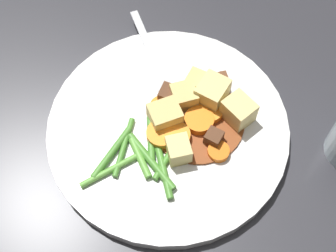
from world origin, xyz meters
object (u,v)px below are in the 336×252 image
Objects in this scene: carrot_slice_0 at (163,108)px; potato_chunk_3 at (167,114)px; fork at (156,65)px; potato_chunk_1 at (212,93)px; dinner_plate at (168,129)px; carrot_slice_4 at (218,152)px; potato_chunk_2 at (184,97)px; carrot_slice_1 at (199,121)px; potato_chunk_5 at (178,150)px; carrot_slice_5 at (179,135)px; carrot_slice_3 at (209,111)px; meat_chunk_0 at (214,138)px; meat_chunk_2 at (215,85)px; meat_chunk_1 at (169,95)px; carrot_slice_6 at (197,99)px; potato_chunk_0 at (238,111)px; potato_chunk_4 at (198,84)px; carrot_slice_2 at (162,135)px.

carrot_slice_0 is 0.88× the size of potato_chunk_3.
potato_chunk_1 is at bearing -67.34° from fork.
carrot_slice_4 is (0.03, -0.06, 0.01)m from dinner_plate.
carrot_slice_1 is at bearing -88.22° from potato_chunk_2.
carrot_slice_5 is at bearing 57.93° from potato_chunk_5.
carrot_slice_3 is 1.87× the size of meat_chunk_0.
carrot_slice_4 is at bearing -101.50° from meat_chunk_0.
potato_chunk_1 is (0.06, -0.02, 0.01)m from carrot_slice_0.
carrot_slice_3 is 0.05m from potato_chunk_3.
dinner_plate is 8.15× the size of carrot_slice_1.
potato_chunk_5 is at bearing -149.02° from potato_chunk_1.
meat_chunk_2 reaches higher than carrot_slice_1.
fork is (-0.00, 0.10, -0.00)m from carrot_slice_1.
dinner_plate is at bearing 169.55° from carrot_slice_3.
fork is at bearing 77.20° from meat_chunk_1.
carrot_slice_6 is at bearing -175.15° from meat_chunk_2.
meat_chunk_0 is (0.03, -0.07, 0.00)m from carrot_slice_0.
carrot_slice_0 is 0.93× the size of potato_chunk_0.
carrot_slice_5 is 0.07m from potato_chunk_4.
potato_chunk_2 reaches higher than meat_chunk_2.
carrot_slice_1 is 0.96× the size of potato_chunk_1.
meat_chunk_2 reaches higher than carrot_slice_2.
carrot_slice_6 is 1.03× the size of potato_chunk_5.
meat_chunk_1 is (-0.06, 0.06, -0.01)m from potato_chunk_0.
meat_chunk_2 reaches higher than carrot_slice_4.
carrot_slice_1 is 1.08× the size of carrot_slice_5.
carrot_slice_0 is 0.09m from carrot_slice_4.
potato_chunk_2 is 0.07m from potato_chunk_5.
carrot_slice_4 is at bearing -66.81° from potato_chunk_3.
potato_chunk_2 is 0.92× the size of meat_chunk_2.
carrot_slice_6 is at bearing 15.34° from dinner_plate.
potato_chunk_0 reaches higher than meat_chunk_1.
dinner_plate is 0.09m from fork.
potato_chunk_0 is 0.08m from potato_chunk_3.
potato_chunk_1 is at bearing -1.87° from potato_chunk_3.
potato_chunk_0 reaches higher than potato_chunk_4.
potato_chunk_3 is (0.02, 0.02, 0.01)m from carrot_slice_2.
carrot_slice_2 is at bearing -136.84° from potato_chunk_3.
carrot_slice_4 is at bearing -71.68° from carrot_slice_0.
carrot_slice_1 is at bearing 7.44° from carrot_slice_5.
dinner_plate is 0.02m from carrot_slice_2.
carrot_slice_1 reaches higher than dinner_plate.
carrot_slice_5 is at bearing 125.22° from carrot_slice_4.
potato_chunk_2 is at bearing 30.47° from carrot_slice_2.
fork is (-0.00, 0.07, -0.01)m from potato_chunk_2.
potato_chunk_5 reaches higher than meat_chunk_0.
potato_chunk_1 reaches higher than potato_chunk_0.
potato_chunk_1 reaches higher than carrot_slice_2.
potato_chunk_4 is at bearing 24.45° from dinner_plate.
carrot_slice_5 is 0.89× the size of potato_chunk_1.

